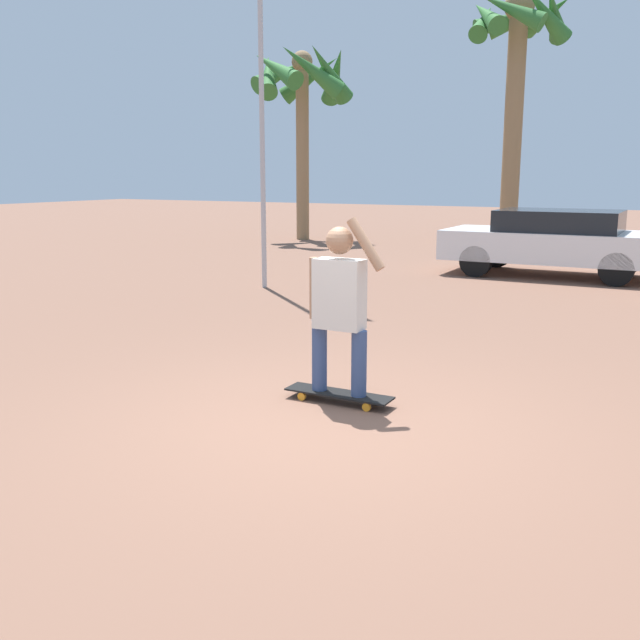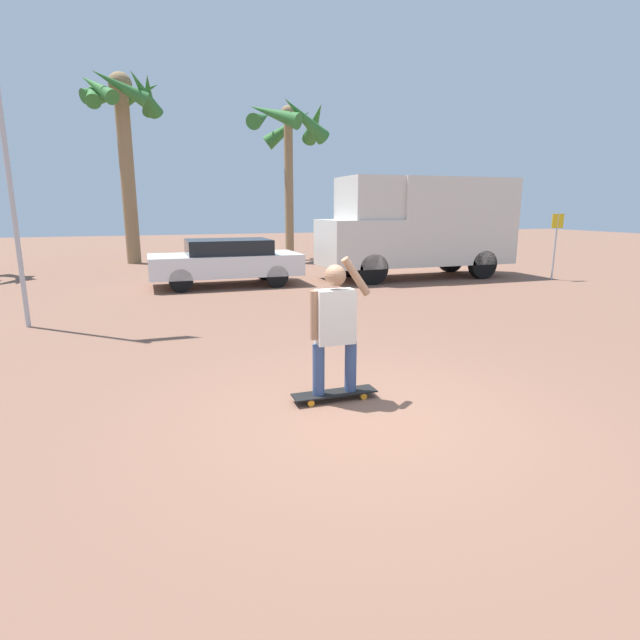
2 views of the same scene
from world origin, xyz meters
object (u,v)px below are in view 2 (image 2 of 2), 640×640
Objects in this scene: palm_tree_near_van at (289,130)px; flagpole at (5,104)px; person_skateboarder at (335,321)px; palm_tree_center_background at (123,114)px; camper_van at (421,224)px; parked_car_white at (226,261)px; street_sign at (556,237)px; skateboard at (335,393)px.

palm_tree_near_van is 0.96× the size of flagpole.
person_skateboarder is 0.22× the size of palm_tree_center_background.
camper_van is 11.46m from flagpole.
palm_tree_near_van reaches higher than camper_van.
palm_tree_near_van is 13.55m from flagpole.
person_skateboarder is at bearing -81.53° from palm_tree_center_background.
person_skateboarder is 17.70m from palm_tree_center_background.
street_sign is (9.97, -2.22, 0.61)m from parked_car_white.
flagpole is 14.67m from street_sign.
camper_van is at bearing 19.40° from flagpole.
skateboard is at bearing -81.52° from palm_tree_center_background.
parked_car_white is 0.59× the size of palm_tree_center_background.
camper_van is 0.94× the size of palm_tree_near_van.
camper_van reaches higher than parked_car_white.
palm_tree_near_van reaches higher than skateboard.
person_skateboarder is 9.48m from parked_car_white.
flagpole reaches higher than camper_van.
person_skateboarder is at bearing -52.51° from flagpole.
street_sign is at bearing -27.03° from camper_van.
person_skateboarder reaches higher than parked_car_white.
camper_van is at bearing 54.94° from person_skateboarder.
palm_tree_center_background is 1.06× the size of flagpole.
parked_car_white is at bearing -119.83° from palm_tree_near_van.
person_skateboarder is at bearing -91.08° from parked_car_white.
palm_tree_center_background reaches higher than skateboard.
palm_tree_center_background is (-2.69, 7.35, 5.08)m from parked_car_white.
palm_tree_center_background is 16.48m from street_sign.
palm_tree_near_van is (-2.43, 6.99, 3.71)m from camper_van.
parked_car_white is at bearing 167.46° from street_sign.
camper_van is 6.34m from parked_car_white.
camper_van is 0.85× the size of palm_tree_center_background.
parked_car_white is at bearing -69.93° from palm_tree_center_background.
street_sign is at bearing 35.60° from skateboard.
parked_car_white is (-6.25, 0.32, -1.00)m from camper_van.
person_skateboarder is 12.48m from street_sign.
flagpole reaches higher than parked_car_white.
skateboard is 9.50m from parked_car_white.
camper_van is 12.47m from palm_tree_center_background.
palm_tree_center_background is at bearing 142.90° from street_sign.
parked_car_white is at bearing 177.07° from camper_van.
person_skateboarder is 0.37× the size of parked_car_white.
flagpole is (-1.66, -11.40, -1.80)m from palm_tree_center_background.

